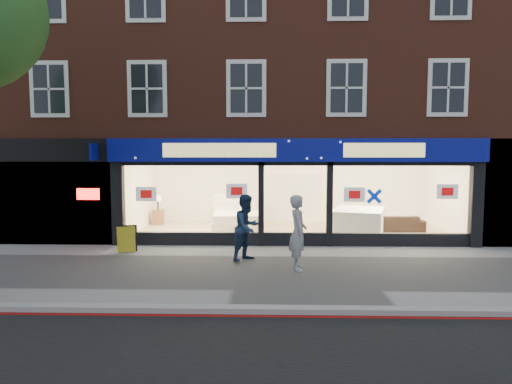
{
  "coord_description": "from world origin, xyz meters",
  "views": [
    {
      "loc": [
        -0.82,
        -10.92,
        2.9
      ],
      "look_at": [
        -1.19,
        2.5,
        1.72
      ],
      "focal_mm": 32.0,
      "sensor_mm": 36.0,
      "label": 1
    }
  ],
  "objects_px": {
    "display_bed": "(236,219)",
    "mattress_stack": "(358,221)",
    "pedestrian_blue": "(247,227)",
    "a_board": "(127,239)",
    "sofa": "(396,223)",
    "pedestrian_grey": "(298,232)"
  },
  "relations": [
    {
      "from": "display_bed",
      "to": "mattress_stack",
      "type": "bearing_deg",
      "value": -13.81
    },
    {
      "from": "mattress_stack",
      "to": "pedestrian_blue",
      "type": "distance_m",
      "value": 5.27
    },
    {
      "from": "pedestrian_blue",
      "to": "a_board",
      "type": "bearing_deg",
      "value": 114.04
    },
    {
      "from": "sofa",
      "to": "pedestrian_grey",
      "type": "bearing_deg",
      "value": 52.17
    },
    {
      "from": "mattress_stack",
      "to": "pedestrian_blue",
      "type": "bearing_deg",
      "value": -134.54
    },
    {
      "from": "display_bed",
      "to": "pedestrian_blue",
      "type": "xyz_separation_m",
      "value": [
        0.61,
        -4.57,
        0.45
      ]
    },
    {
      "from": "pedestrian_blue",
      "to": "display_bed",
      "type": "bearing_deg",
      "value": 45.42
    },
    {
      "from": "mattress_stack",
      "to": "sofa",
      "type": "relative_size",
      "value": 1.29
    },
    {
      "from": "a_board",
      "to": "pedestrian_blue",
      "type": "distance_m",
      "value": 3.64
    },
    {
      "from": "a_board",
      "to": "pedestrian_blue",
      "type": "relative_size",
      "value": 0.44
    },
    {
      "from": "display_bed",
      "to": "a_board",
      "type": "height_order",
      "value": "display_bed"
    },
    {
      "from": "sofa",
      "to": "a_board",
      "type": "height_order",
      "value": "a_board"
    },
    {
      "from": "display_bed",
      "to": "pedestrian_blue",
      "type": "distance_m",
      "value": 4.63
    },
    {
      "from": "sofa",
      "to": "display_bed",
      "type": "bearing_deg",
      "value": -5.23
    },
    {
      "from": "a_board",
      "to": "pedestrian_grey",
      "type": "relative_size",
      "value": 0.42
    },
    {
      "from": "mattress_stack",
      "to": "sofa",
      "type": "distance_m",
      "value": 1.47
    },
    {
      "from": "mattress_stack",
      "to": "pedestrian_blue",
      "type": "height_order",
      "value": "pedestrian_blue"
    },
    {
      "from": "display_bed",
      "to": "mattress_stack",
      "type": "relative_size",
      "value": 0.87
    },
    {
      "from": "mattress_stack",
      "to": "pedestrian_grey",
      "type": "distance_m",
      "value": 5.27
    },
    {
      "from": "display_bed",
      "to": "a_board",
      "type": "distance_m",
      "value": 4.7
    },
    {
      "from": "a_board",
      "to": "pedestrian_grey",
      "type": "xyz_separation_m",
      "value": [
        4.8,
        -1.79,
        0.53
      ]
    },
    {
      "from": "pedestrian_grey",
      "to": "pedestrian_blue",
      "type": "distance_m",
      "value": 1.6
    }
  ]
}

